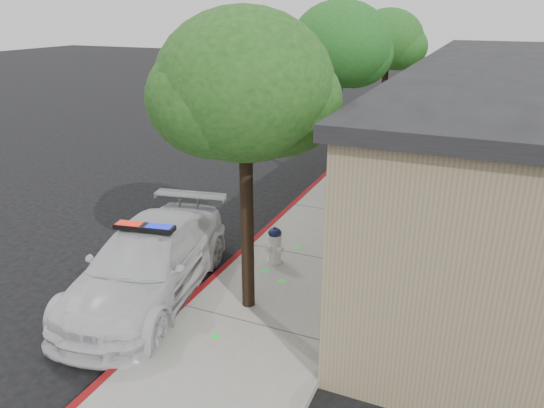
{
  "coord_description": "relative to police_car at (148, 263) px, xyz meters",
  "views": [
    {
      "loc": [
        5.07,
        -7.15,
        5.61
      ],
      "look_at": [
        0.6,
        3.2,
        1.24
      ],
      "focal_mm": 33.31,
      "sensor_mm": 36.0,
      "label": 1
    }
  ],
  "objects": [
    {
      "name": "street_tree_far",
      "position": [
        1.71,
        14.62,
        3.55
      ],
      "size": [
        3.19,
        2.92,
        5.52
      ],
      "rotation": [
        0.0,
        0.0,
        -0.37
      ],
      "color": "black",
      "rests_on": "sidewalk"
    },
    {
      "name": "sidewalk",
      "position": [
        2.5,
        2.74,
        -0.67
      ],
      "size": [
        3.2,
        60.0,
        0.15
      ],
      "primitive_type": "cube",
      "color": "gray",
      "rests_on": "ground"
    },
    {
      "name": "street_tree_mid",
      "position": [
        1.6,
        7.91,
        3.74
      ],
      "size": [
        3.03,
        3.1,
        5.75
      ],
      "rotation": [
        0.0,
        0.0,
        0.24
      ],
      "color": "black",
      "rests_on": "sidewalk"
    },
    {
      "name": "red_curb",
      "position": [
        0.96,
        2.74,
        -0.67
      ],
      "size": [
        0.14,
        60.0,
        0.16
      ],
      "primitive_type": "cube",
      "color": "maroon",
      "rests_on": "ground"
    },
    {
      "name": "police_car",
      "position": [
        0.0,
        0.0,
        0.0
      ],
      "size": [
        2.97,
        5.43,
        1.61
      ],
      "rotation": [
        0.0,
        0.0,
        0.18
      ],
      "color": "silver",
      "rests_on": "ground"
    },
    {
      "name": "street_tree_near",
      "position": [
        2.15,
        0.28,
        3.54
      ],
      "size": [
        3.12,
        3.03,
        5.55
      ],
      "rotation": [
        0.0,
        0.0,
        0.09
      ],
      "color": "black",
      "rests_on": "sidewalk"
    },
    {
      "name": "fire_hydrant",
      "position": [
        1.91,
        2.13,
        -0.16
      ],
      "size": [
        0.49,
        0.43,
        0.87
      ],
      "rotation": [
        0.0,
        0.0,
        -0.42
      ],
      "color": "silver",
      "rests_on": "sidewalk"
    },
    {
      "name": "ground",
      "position": [
        0.9,
        -0.26,
        -0.75
      ],
      "size": [
        120.0,
        120.0,
        0.0
      ],
      "primitive_type": "plane",
      "color": "black",
      "rests_on": "ground"
    }
  ]
}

